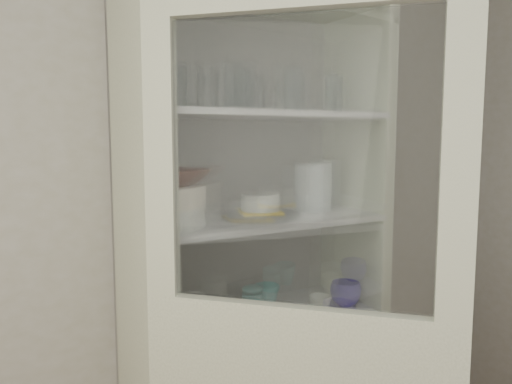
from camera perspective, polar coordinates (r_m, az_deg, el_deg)
wall_back at (r=2.04m, az=-8.05°, el=-1.27°), size 3.60×0.02×2.60m
pantry_cabinet at (r=2.06m, az=-0.89°, el=-11.39°), size 1.00×0.45×2.10m
cupboard_door at (r=1.52m, az=4.59°, el=-21.04°), size 0.65×0.68×2.00m
tumbler_0 at (r=1.63m, az=-9.08°, el=11.88°), size 0.07×0.07×0.14m
tumbler_1 at (r=1.63m, az=-9.26°, el=11.94°), size 0.08×0.08×0.14m
tumbler_2 at (r=1.73m, az=-1.14°, el=11.99°), size 0.10×0.10×0.16m
tumbler_3 at (r=1.84m, az=4.27°, el=11.43°), size 0.09×0.09×0.14m
tumbler_4 at (r=1.83m, az=4.38°, el=11.67°), size 0.08×0.08×0.16m
tumbler_5 at (r=1.92m, az=8.83°, el=11.06°), size 0.08×0.08×0.14m
tumbler_6 at (r=1.99m, az=8.74°, el=10.95°), size 0.08×0.08×0.14m
tumbler_7 at (r=1.75m, az=-12.01°, el=11.38°), size 0.07×0.07×0.13m
tumbler_8 at (r=1.81m, az=-5.59°, el=11.64°), size 0.09×0.09×0.15m
tumbler_9 at (r=1.88m, az=-1.88°, el=11.53°), size 0.10×0.10×0.16m
tumbler_10 at (r=1.91m, az=-1.45°, el=11.37°), size 0.10×0.10×0.15m
tumbler_11 at (r=1.91m, az=0.02°, el=11.04°), size 0.08×0.08×0.13m
goblet_0 at (r=1.83m, az=-10.88°, el=11.91°), size 0.08×0.08×0.18m
goblet_1 at (r=1.91m, az=-4.98°, el=11.50°), size 0.07×0.07×0.16m
goblet_2 at (r=2.12m, az=2.99°, el=10.92°), size 0.07×0.07×0.15m
goblet_3 at (r=2.11m, az=4.50°, el=10.89°), size 0.07×0.07×0.15m
plate_stack_front at (r=1.73m, az=-9.59°, el=-2.84°), size 0.23×0.23×0.07m
plate_stack_back at (r=1.91m, az=-9.73°, el=-1.31°), size 0.20×0.20×0.11m
cream_bowl at (r=1.72m, az=-9.63°, el=-0.49°), size 0.26×0.26×0.07m
terracotta_bowl at (r=1.71m, az=-9.67°, el=1.66°), size 0.30×0.30×0.06m
glass_platter at (r=1.91m, az=0.48°, el=-2.68°), size 0.36×0.36×0.02m
yellow_trivet at (r=1.90m, az=0.48°, el=-2.26°), size 0.20×0.20×0.01m
white_ramekin at (r=1.90m, az=0.48°, el=-1.14°), size 0.17×0.17×0.06m
grey_bowl_stack at (r=2.10m, az=6.56°, el=0.63°), size 0.15×0.15×0.20m
mug_blue at (r=2.17m, az=10.20°, el=-11.35°), size 0.16×0.16×0.10m
mug_teal at (r=2.12m, az=1.24°, el=-11.81°), size 0.13×0.13×0.10m
mug_white at (r=2.04m, az=7.29°, el=-12.79°), size 0.11×0.11×0.08m
teal_jar at (r=2.06m, az=-0.44°, el=-12.32°), size 0.08×0.08×0.10m
measuring_cups at (r=1.83m, az=-7.72°, el=-15.83°), size 0.09×0.09×0.04m
white_canister at (r=1.91m, az=-7.35°, el=-13.46°), size 0.14×0.14×0.13m
tumbler_12 at (r=1.75m, az=-2.53°, el=11.88°), size 0.08×0.08×0.15m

